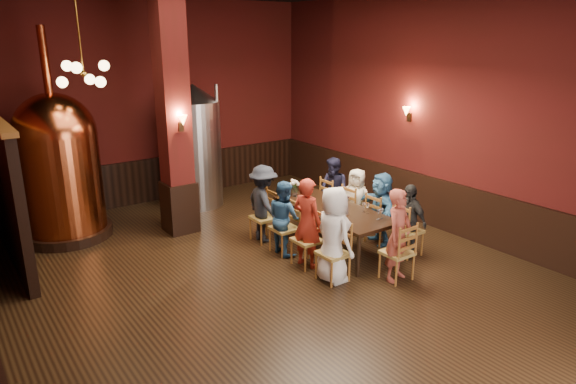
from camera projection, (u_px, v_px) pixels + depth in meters
room at (271, 140)px, 7.52m from camera, size 10.00×10.02×4.50m
wainscot_right at (436, 203)px, 10.25m from camera, size 0.08×9.90×1.00m
wainscot_back at (153, 180)px, 11.88m from camera, size 7.90×0.08×1.00m
column at (174, 117)px, 9.52m from camera, size 0.58×0.58×4.50m
partition at (5, 193)px, 8.53m from camera, size 0.22×3.50×2.40m
pendant_cluster at (83, 74)px, 8.51m from camera, size 0.90×0.90×1.70m
sconce_wall at (410, 113)px, 10.33m from camera, size 0.20×0.20×0.36m
sconce_column at (181, 122)px, 9.31m from camera, size 0.20×0.20×0.36m
dining_table at (334, 212)px, 9.18m from camera, size 1.02×2.41×0.75m
chair_0 at (333, 253)px, 8.00m from camera, size 0.46×0.46×0.92m
person_0 at (334, 235)px, 7.91m from camera, size 0.52×0.77×1.54m
chair_1 at (307, 240)px, 8.52m from camera, size 0.46×0.46×0.92m
person_1 at (307, 223)px, 8.44m from camera, size 0.48×0.62×1.52m
chair_2 at (284, 228)px, 9.04m from camera, size 0.46×0.46×0.92m
person_2 at (284, 217)px, 8.98m from camera, size 0.37×0.67×1.32m
chair_3 at (264, 217)px, 9.56m from camera, size 0.46×0.46×0.92m
person_3 at (264, 204)px, 9.48m from camera, size 0.61×0.98×1.46m
chair_4 at (408, 230)px, 8.94m from camera, size 0.46×0.46×0.92m
person_4 at (408, 220)px, 8.89m from camera, size 0.33×0.76×1.29m
chair_5 at (380, 219)px, 9.46m from camera, size 0.46×0.46×0.92m
person_5 at (381, 208)px, 9.40m from camera, size 0.81×1.31×1.35m
chair_6 at (356, 210)px, 9.98m from camera, size 0.46×0.46×0.92m
person_6 at (356, 201)px, 9.93m from camera, size 0.60×0.73×1.28m
chair_7 at (334, 201)px, 10.50m from camera, size 0.46×0.46×0.92m
person_7 at (334, 191)px, 10.44m from camera, size 0.41×0.70×1.36m
chair_8 at (397, 252)px, 8.04m from camera, size 0.46×0.46×0.92m
person_8 at (398, 235)px, 7.96m from camera, size 0.62×0.49×1.49m
copper_kettle at (59, 165)px, 9.47m from camera, size 1.64×1.64×3.88m
steel_vessel at (196, 146)px, 11.33m from camera, size 1.49×1.49×2.72m
rose_vase at (295, 185)px, 9.81m from camera, size 0.20×0.20×0.33m
wine_glass_0 at (382, 214)px, 8.65m from camera, size 0.07×0.07×0.17m
wine_glass_1 at (308, 197)px, 9.53m from camera, size 0.07×0.07×0.17m
wine_glass_2 at (331, 207)px, 8.96m from camera, size 0.07×0.07×0.17m
wine_glass_3 at (379, 215)px, 8.59m from camera, size 0.07×0.07×0.17m
wine_glass_4 at (368, 208)px, 8.90m from camera, size 0.07×0.07×0.17m
wine_glass_5 at (347, 201)px, 9.30m from camera, size 0.07×0.07×0.17m
wine_glass_6 at (347, 204)px, 9.16m from camera, size 0.07×0.07×0.17m
wine_glass_7 at (364, 208)px, 8.95m from camera, size 0.07×0.07×0.17m
wine_glass_8 at (345, 214)px, 8.62m from camera, size 0.07×0.07×0.17m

